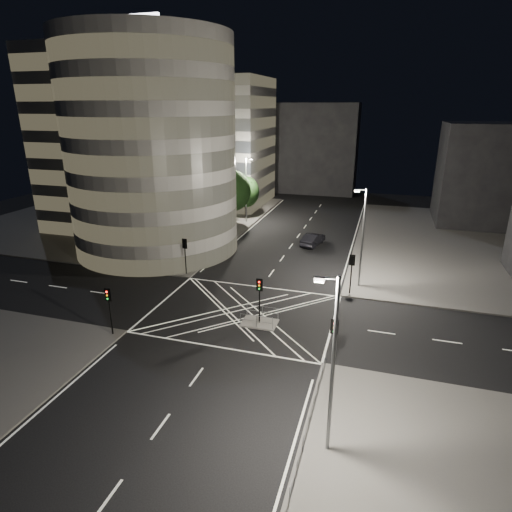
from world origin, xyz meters
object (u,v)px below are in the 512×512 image
(central_island, at_px, (259,323))
(street_lamp_right_far, at_px, (362,235))
(sedan, at_px, (313,239))
(traffic_signal_fr, at_px, (352,267))
(traffic_signal_fl, at_px, (185,250))
(street_lamp_left_near, at_px, (198,214))
(traffic_signal_nr, at_px, (334,336))
(traffic_signal_nl, at_px, (109,303))
(traffic_signal_island, at_px, (259,292))
(street_lamp_left_far, at_px, (246,187))
(street_lamp_right_near, at_px, (332,362))

(central_island, distance_m, street_lamp_right_far, 13.98)
(sedan, bearing_deg, traffic_signal_fr, 125.06)
(traffic_signal_fl, height_order, street_lamp_left_near, street_lamp_left_near)
(traffic_signal_nr, xyz_separation_m, sedan, (-6.14, 28.09, -2.10))
(traffic_signal_nl, bearing_deg, traffic_signal_fl, 90.00)
(traffic_signal_island, height_order, sedan, traffic_signal_island)
(street_lamp_left_far, bearing_deg, traffic_signal_nl, -89.01)
(traffic_signal_nr, distance_m, street_lamp_left_far, 41.15)
(street_lamp_left_far, xyz_separation_m, street_lamp_right_far, (18.87, -21.00, 0.00))
(traffic_signal_fr, bearing_deg, sedan, 112.95)
(traffic_signal_nl, height_order, traffic_signal_fr, same)
(traffic_signal_fl, height_order, street_lamp_left_far, street_lamp_left_far)
(traffic_signal_nl, bearing_deg, street_lamp_right_near, -21.55)
(central_island, xyz_separation_m, traffic_signal_nl, (-10.80, -5.30, 2.84))
(traffic_signal_nl, height_order, street_lamp_right_near, street_lamp_right_near)
(street_lamp_right_far, relative_size, street_lamp_right_near, 1.00)
(traffic_signal_fr, distance_m, street_lamp_left_far, 29.63)
(traffic_signal_nr, bearing_deg, traffic_signal_fl, 142.31)
(central_island, xyz_separation_m, street_lamp_left_far, (-11.44, 31.50, 5.47))
(traffic_signal_fr, distance_m, traffic_signal_nr, 13.60)
(central_island, relative_size, traffic_signal_fr, 0.75)
(central_island, distance_m, street_lamp_right_near, 15.54)
(traffic_signal_island, bearing_deg, central_island, 0.00)
(traffic_signal_fr, bearing_deg, street_lamp_left_far, 128.17)
(traffic_signal_nr, relative_size, traffic_signal_island, 1.00)
(traffic_signal_nl, bearing_deg, traffic_signal_nr, 0.00)
(traffic_signal_nl, xyz_separation_m, street_lamp_right_near, (18.24, -7.20, 2.63))
(street_lamp_right_near, bearing_deg, central_island, 120.75)
(traffic_signal_fl, xyz_separation_m, traffic_signal_island, (10.80, -8.30, 0.00))
(traffic_signal_nl, relative_size, traffic_signal_nr, 1.00)
(traffic_signal_nr, relative_size, street_lamp_left_near, 0.40)
(traffic_signal_fr, height_order, traffic_signal_nr, same)
(traffic_signal_fl, relative_size, traffic_signal_island, 1.00)
(traffic_signal_fl, relative_size, sedan, 0.81)
(street_lamp_left_near, relative_size, street_lamp_right_far, 1.00)
(central_island, relative_size, traffic_signal_nl, 0.75)
(central_island, bearing_deg, traffic_signal_island, 0.00)
(street_lamp_left_near, bearing_deg, street_lamp_right_near, -54.03)
(traffic_signal_fl, distance_m, traffic_signal_fr, 17.60)
(traffic_signal_island, distance_m, street_lamp_right_far, 13.13)
(traffic_signal_island, bearing_deg, traffic_signal_nl, -153.86)
(street_lamp_right_near, relative_size, sedan, 2.02)
(traffic_signal_nr, distance_m, street_lamp_right_far, 16.03)
(traffic_signal_nl, bearing_deg, traffic_signal_island, 26.14)
(street_lamp_left_far, bearing_deg, traffic_signal_fl, -88.43)
(street_lamp_left_near, height_order, street_lamp_left_far, same)
(traffic_signal_fr, relative_size, traffic_signal_nr, 1.00)
(sedan, bearing_deg, central_island, 100.45)
(central_island, relative_size, sedan, 0.61)
(street_lamp_right_near, xyz_separation_m, sedan, (-6.77, 35.29, -4.72))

